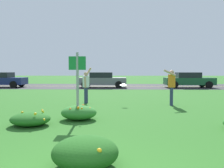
{
  "coord_description": "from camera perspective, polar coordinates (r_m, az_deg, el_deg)",
  "views": [
    {
      "loc": [
        0.64,
        -2.61,
        1.63
      ],
      "look_at": [
        0.32,
        8.78,
        0.98
      ],
      "focal_mm": 37.76,
      "sensor_mm": 36.0,
      "label": 1
    }
  ],
  "objects": [
    {
      "name": "daylily_clump_front_right",
      "position": [
        7.46,
        -19.14,
        -8.01
      ],
      "size": [
        1.18,
        1.05,
        0.44
      ],
      "color": "#23661E",
      "rests_on": "ground"
    },
    {
      "name": "car_gray_center_left",
      "position": [
        22.44,
        -2.38,
        1.02
      ],
      "size": [
        4.5,
        2.0,
        1.45
      ],
      "color": "slate",
      "rests_on": "ground"
    },
    {
      "name": "car_navy_leftmost",
      "position": [
        25.08,
        -25.21,
        0.95
      ],
      "size": [
        4.5,
        2.0,
        1.45
      ],
      "color": "navy",
      "rests_on": "ground"
    },
    {
      "name": "car_dark_green_center_right",
      "position": [
        23.35,
        18.07,
        0.95
      ],
      "size": [
        4.5,
        2.0,
        1.45
      ],
      "color": "#194C2D",
      "rests_on": "ground"
    },
    {
      "name": "frisbee_pale_blue",
      "position": [
        11.21,
        2.75,
        -0.27
      ],
      "size": [
        0.28,
        0.27,
        0.12
      ],
      "color": "#ADD6E5"
    },
    {
      "name": "highway_strip",
      "position": [
        24.29,
        0.07,
        -0.54
      ],
      "size": [
        120.0,
        8.26,
        0.01
      ],
      "primitive_type": "cube",
      "color": "#38383A",
      "rests_on": "ground"
    },
    {
      "name": "person_thrower_white_shirt",
      "position": [
        11.81,
        -6.31,
        -0.09
      ],
      "size": [
        0.45,
        0.51,
        1.79
      ],
      "color": "silver",
      "rests_on": "ground"
    },
    {
      "name": "daylily_clump_mid_left",
      "position": [
        4.15,
        -6.49,
        -16.05
      ],
      "size": [
        1.13,
        1.1,
        0.52
      ],
      "color": "#1E5619",
      "rests_on": "ground"
    },
    {
      "name": "person_catcher_orange_shirt",
      "position": [
        11.32,
        14.21,
        -0.04
      ],
      "size": [
        0.58,
        0.52,
        1.69
      ],
      "color": "orange",
      "rests_on": "ground"
    },
    {
      "name": "daylily_clump_mid_right",
      "position": [
        7.94,
        -8.02,
        -6.85
      ],
      "size": [
        1.18,
        1.08,
        0.5
      ],
      "color": "#337F2D",
      "rests_on": "ground"
    },
    {
      "name": "ground_plane",
      "position": [
        13.53,
        -1.14,
        -3.63
      ],
      "size": [
        120.0,
        120.0,
        0.0
      ],
      "primitive_type": "plane",
      "color": "#2D6B23"
    },
    {
      "name": "highway_center_stripe",
      "position": [
        24.29,
        0.07,
        -0.53
      ],
      "size": [
        120.0,
        0.16,
        0.0
      ],
      "primitive_type": "cube",
      "color": "yellow",
      "rests_on": "ground"
    },
    {
      "name": "sign_post_near_path",
      "position": [
        7.8,
        -8.36,
        1.23
      ],
      "size": [
        0.56,
        0.1,
        2.22
      ],
      "color": "#93969B",
      "rests_on": "ground"
    }
  ]
}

